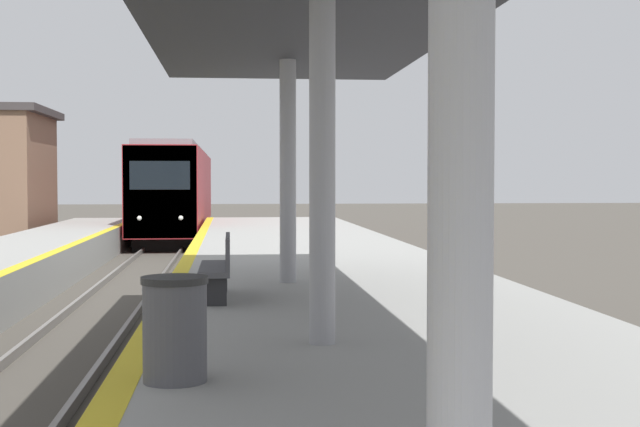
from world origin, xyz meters
TOP-DOWN VIEW (x-y plane):
  - train at (0.00, 42.86)m, footprint 2.74×22.31m
  - trash_bin at (2.11, 6.36)m, footprint 0.58×0.58m
  - bench at (2.43, 11.73)m, footprint 0.44×1.94m

SIDE VIEW (x-z plane):
  - trash_bin at x=2.11m, z-range 1.01..1.92m
  - bench at x=2.43m, z-range 1.04..1.96m
  - train at x=0.00m, z-range 0.04..4.33m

